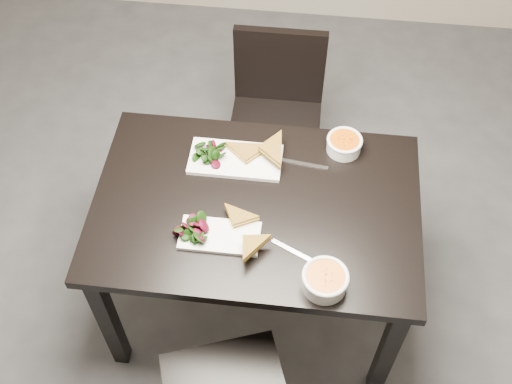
# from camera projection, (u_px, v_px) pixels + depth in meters

# --- Properties ---
(ground) EXTENTS (5.00, 5.00, 0.00)m
(ground) POSITION_uv_depth(u_px,v_px,m) (236.00, 376.00, 2.68)
(ground) COLOR #47474C
(ground) RESTS_ON ground
(room_shell) EXTENTS (5.02, 5.02, 2.81)m
(room_shell) POSITION_uv_depth(u_px,v_px,m) (212.00, 27.00, 1.22)
(room_shell) COLOR beige
(room_shell) RESTS_ON ground
(table) EXTENTS (1.20, 0.80, 0.75)m
(table) POSITION_uv_depth(u_px,v_px,m) (256.00, 219.00, 2.38)
(table) COLOR black
(table) RESTS_ON ground
(chair_far) EXTENTS (0.42, 0.42, 0.85)m
(chair_far) POSITION_uv_depth(u_px,v_px,m) (277.00, 108.00, 2.96)
(chair_far) COLOR black
(chair_far) RESTS_ON ground
(plate_near) EXTENTS (0.28, 0.14, 0.01)m
(plate_near) POSITION_uv_depth(u_px,v_px,m) (220.00, 236.00, 2.21)
(plate_near) COLOR white
(plate_near) RESTS_ON table
(sandwich_near) EXTENTS (0.17, 0.16, 0.05)m
(sandwich_near) POSITION_uv_depth(u_px,v_px,m) (238.00, 229.00, 2.19)
(sandwich_near) COLOR #AE7C24
(sandwich_near) RESTS_ON plate_near
(salad_near) EXTENTS (0.09, 0.08, 0.04)m
(salad_near) POSITION_uv_depth(u_px,v_px,m) (191.00, 229.00, 2.19)
(salad_near) COLOR black
(salad_near) RESTS_ON plate_near
(soup_bowl_near) EXTENTS (0.16, 0.16, 0.07)m
(soup_bowl_near) POSITION_uv_depth(u_px,v_px,m) (325.00, 280.00, 2.06)
(soup_bowl_near) COLOR white
(soup_bowl_near) RESTS_ON table
(cutlery_near) EXTENTS (0.17, 0.09, 0.00)m
(cutlery_near) POSITION_uv_depth(u_px,v_px,m) (295.00, 252.00, 2.17)
(cutlery_near) COLOR silver
(cutlery_near) RESTS_ON table
(plate_far) EXTENTS (0.35, 0.18, 0.02)m
(plate_far) POSITION_uv_depth(u_px,v_px,m) (235.00, 160.00, 2.41)
(plate_far) COLOR white
(plate_far) RESTS_ON table
(sandwich_far) EXTENTS (0.22, 0.22, 0.06)m
(sandwich_far) POSITION_uv_depth(u_px,v_px,m) (252.00, 158.00, 2.37)
(sandwich_far) COLOR #AE7C24
(sandwich_far) RESTS_ON plate_far
(salad_far) EXTENTS (0.11, 0.10, 0.05)m
(salad_far) POSITION_uv_depth(u_px,v_px,m) (209.00, 152.00, 2.39)
(salad_far) COLOR black
(salad_far) RESTS_ON plate_far
(soup_bowl_far) EXTENTS (0.14, 0.14, 0.06)m
(soup_bowl_far) POSITION_uv_depth(u_px,v_px,m) (344.00, 144.00, 2.43)
(soup_bowl_far) COLOR white
(soup_bowl_far) RESTS_ON table
(cutlery_far) EXTENTS (0.18, 0.04, 0.00)m
(cutlery_far) POSITION_uv_depth(u_px,v_px,m) (305.00, 164.00, 2.41)
(cutlery_far) COLOR silver
(cutlery_far) RESTS_ON table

